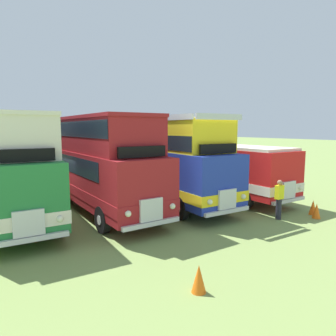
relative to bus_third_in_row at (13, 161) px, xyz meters
name	(u,v)px	position (x,y,z in m)	size (l,w,h in m)	color
ground_plane	(59,212)	(1.79, -0.51, -2.47)	(200.00, 200.00, 0.00)	#7A934C
bus_third_in_row	(13,161)	(0.00, 0.00, 0.00)	(2.74, 10.83, 4.49)	#237538
bus_fourth_in_row	(95,158)	(3.57, -0.70, 0.00)	(2.96, 10.63, 4.49)	maroon
bus_fifth_in_row	(156,157)	(7.15, -0.37, -0.11)	(2.65, 11.55, 4.52)	#1E339E
bus_sixth_in_row	(208,164)	(10.72, -0.53, -0.71)	(2.87, 11.61, 2.99)	red
cone_near_end	(316,211)	(11.24, -7.51, -2.14)	(0.36, 0.36, 0.66)	orange
cone_mid_row	(199,279)	(3.10, -9.72, -2.13)	(0.36, 0.36, 0.69)	orange
cone_far_end	(313,207)	(11.65, -7.07, -2.14)	(0.36, 0.36, 0.67)	orange
marshal_person	(279,199)	(9.71, -6.72, -1.59)	(0.36, 0.24, 1.73)	#23232D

